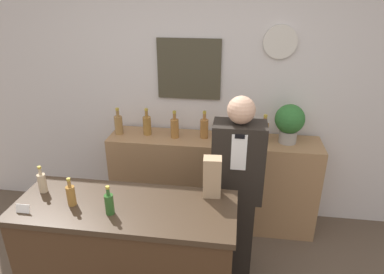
{
  "coord_description": "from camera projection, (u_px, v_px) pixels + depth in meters",
  "views": [
    {
      "loc": [
        0.38,
        -1.24,
        2.29
      ],
      "look_at": [
        0.04,
        1.14,
        1.22
      ],
      "focal_mm": 32.0,
      "sensor_mm": 36.0,
      "label": 1
    }
  ],
  "objects": [
    {
      "name": "shelf_bottle_2",
      "position": [
        175.0,
        128.0,
        3.26
      ],
      "size": [
        0.08,
        0.08,
        0.27
      ],
      "color": "#A16B33",
      "rests_on": "back_shelf"
    },
    {
      "name": "display_counter",
      "position": [
        130.0,
        262.0,
        2.44
      ],
      "size": [
        1.47,
        0.56,
        0.97
      ],
      "color": "#422B19",
      "rests_on": "ground_plane"
    },
    {
      "name": "shelf_bottle_1",
      "position": [
        147.0,
        125.0,
        3.33
      ],
      "size": [
        0.08,
        0.08,
        0.27
      ],
      "color": "olive",
      "rests_on": "back_shelf"
    },
    {
      "name": "counter_bottle_0",
      "position": [
        42.0,
        182.0,
        2.36
      ],
      "size": [
        0.06,
        0.06,
        0.2
      ],
      "color": "tan",
      "rests_on": "display_counter"
    },
    {
      "name": "shelf_bottle_0",
      "position": [
        119.0,
        124.0,
        3.34
      ],
      "size": [
        0.08,
        0.08,
        0.27
      ],
      "color": "olive",
      "rests_on": "back_shelf"
    },
    {
      "name": "shelf_bottle_4",
      "position": [
        234.0,
        131.0,
        3.19
      ],
      "size": [
        0.08,
        0.08,
        0.27
      ],
      "color": "#A17037",
      "rests_on": "back_shelf"
    },
    {
      "name": "shopkeeper",
      "position": [
        236.0,
        191.0,
        2.73
      ],
      "size": [
        0.4,
        0.25,
        1.58
      ],
      "color": "black",
      "rests_on": "ground_plane"
    },
    {
      "name": "potted_plant",
      "position": [
        290.0,
        121.0,
        3.11
      ],
      "size": [
        0.27,
        0.27,
        0.37
      ],
      "color": "#9E998E",
      "rests_on": "back_shelf"
    },
    {
      "name": "counter_bottle_2",
      "position": [
        109.0,
        203.0,
        2.13
      ],
      "size": [
        0.06,
        0.06,
        0.2
      ],
      "color": "#2B5823",
      "rests_on": "display_counter"
    },
    {
      "name": "shelf_bottle_5",
      "position": [
        264.0,
        132.0,
        3.17
      ],
      "size": [
        0.08,
        0.08,
        0.27
      ],
      "color": "#9C6A36",
      "rests_on": "back_shelf"
    },
    {
      "name": "paper_bag",
      "position": [
        212.0,
        177.0,
        2.29
      ],
      "size": [
        0.13,
        0.1,
        0.29
      ],
      "color": "tan",
      "rests_on": "display_counter"
    },
    {
      "name": "back_wall",
      "position": [
        200.0,
        90.0,
        3.36
      ],
      "size": [
        5.2,
        0.09,
        2.7
      ],
      "color": "silver",
      "rests_on": "ground_plane"
    },
    {
      "name": "shelf_bottle_3",
      "position": [
        204.0,
        128.0,
        3.26
      ],
      "size": [
        0.08,
        0.08,
        0.27
      ],
      "color": "#A06932",
      "rests_on": "back_shelf"
    },
    {
      "name": "price_card_left",
      "position": [
        23.0,
        209.0,
        2.16
      ],
      "size": [
        0.09,
        0.02,
        0.06
      ],
      "color": "white",
      "rests_on": "display_counter"
    },
    {
      "name": "back_shelf",
      "position": [
        212.0,
        182.0,
        3.46
      ],
      "size": [
        2.03,
        0.41,
        0.95
      ],
      "color": "#9E754C",
      "rests_on": "ground_plane"
    },
    {
      "name": "counter_bottle_1",
      "position": [
        71.0,
        195.0,
        2.22
      ],
      "size": [
        0.06,
        0.06,
        0.2
      ],
      "color": "olive",
      "rests_on": "display_counter"
    }
  ]
}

